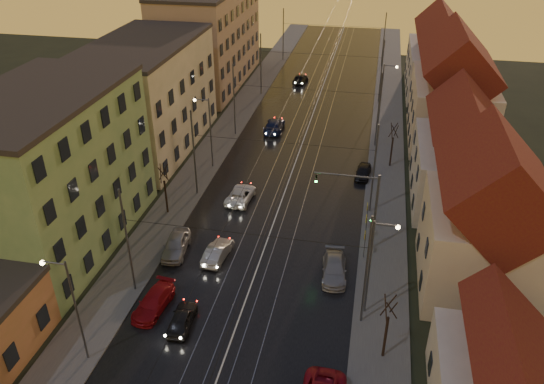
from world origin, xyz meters
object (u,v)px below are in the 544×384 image
Objects in this scene: parked_left_2 at (154,302)px; traffic_light_mast at (364,202)px; parked_right_1 at (334,269)px; parked_left_3 at (176,244)px; driving_car_0 at (182,319)px; driving_car_3 at (274,125)px; parked_right_2 at (363,172)px; street_lamp_3 at (384,88)px; street_lamp_0 at (70,302)px; driving_car_1 at (218,252)px; street_lamp_1 at (375,260)px; street_lamp_2 at (208,126)px; driving_car_2 at (241,195)px; driving_car_4 at (301,78)px.

traffic_light_mast is at bearing 42.19° from parked_left_2.
parked_left_3 is at bearing 172.70° from parked_right_1.
driving_car_0 is 35.04m from driving_car_3.
driving_car_3 is 1.17× the size of parked_left_2.
street_lamp_3 is at bearing 88.98° from parked_right_2.
parked_right_2 is at bearing 60.01° from street_lamp_0.
parked_left_2 reaches higher than driving_car_0.
parked_right_2 is at bearing -118.44° from driving_car_0.
street_lamp_3 is 34.53m from driving_car_1.
driving_car_3 is at bearing 112.89° from street_lamp_1.
parked_right_1 is (-2.90, 3.82, -4.21)m from street_lamp_1.
parked_right_2 is (-1.50, -15.06, -4.26)m from street_lamp_3.
driving_car_3 reaches higher than parked_right_1.
driving_car_3 is (-0.54, 27.05, 0.08)m from driving_car_1.
street_lamp_0 reaches higher than driving_car_0.
parked_left_3 is at bearing -83.17° from street_lamp_2.
driving_car_2 is 1.04× the size of parked_left_2.
driving_car_3 is (-0.31, 35.04, 0.12)m from driving_car_0.
street_lamp_2 is 17.26m from parked_right_2.
parked_right_1 is (15.30, -16.18, -4.21)m from street_lamp_2.
driving_car_0 is 0.83× the size of parked_left_3.
parked_left_3 is (-0.85, 6.98, 0.12)m from parked_left_2.
street_lamp_2 is 17.33m from driving_car_1.
street_lamp_3 reaches higher than driving_car_0.
street_lamp_0 is 33.69m from parked_right_2.
street_lamp_0 is 23.42m from traffic_light_mast.
street_lamp_3 is at bearing 87.73° from traffic_light_mast.
street_lamp_1 is 1.72× the size of driving_car_2.
street_lamp_1 is 1.84× the size of driving_car_4.
street_lamp_0 is 1.00× the size of street_lamp_1.
parked_right_2 is at bearing 41.80° from parked_left_3.
street_lamp_2 reaches higher than parked_right_2.
street_lamp_1 is 8.08m from traffic_light_mast.
driving_car_3 is 1.13× the size of parked_right_1.
driving_car_2 is at bearing 154.59° from traffic_light_mast.
parked_left_3 reaches higher than parked_left_2.
street_lamp_0 is at bearing -115.30° from parked_right_2.
driving_car_0 is (-11.75, -11.85, -3.96)m from traffic_light_mast.
driving_car_4 is at bearing -92.06° from driving_car_3.
driving_car_2 is at bearing 64.43° from parked_left_3.
street_lamp_3 is 28.03m from traffic_light_mast.
street_lamp_1 is at bearing 137.77° from driving_car_2.
driving_car_3 is at bearing 105.41° from parked_right_1.
street_lamp_1 reaches higher than driving_car_3.
traffic_light_mast is (-1.11, -28.00, -0.29)m from street_lamp_3.
driving_car_4 reaches higher than parked_left_2.
parked_left_2 is at bearing 85.73° from driving_car_2.
street_lamp_0 is 39.73m from driving_car_3.
parked_right_2 is at bearing 3.23° from street_lamp_2.
street_lamp_1 reaches higher than driving_car_2.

